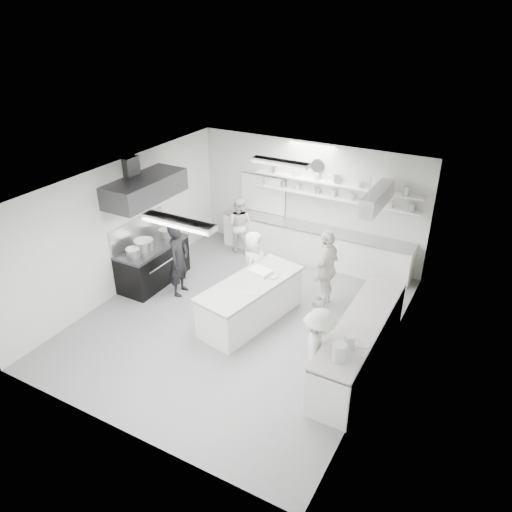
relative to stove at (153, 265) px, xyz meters
The scene contains 27 objects.
floor 2.67m from the stove, ahead, with size 6.00×7.00×0.02m, color gray.
ceiling 3.67m from the stove, ahead, with size 6.00×7.00×0.02m, color white.
wall_back 4.18m from the stove, 50.01° to the left, with size 6.00×0.04×3.00m, color beige.
wall_front 4.80m from the stove, 56.31° to the right, with size 6.00×0.04×3.00m, color beige.
wall_left 1.19m from the stove, 135.00° to the right, with size 0.04×7.00×3.00m, color beige.
wall_right 5.71m from the stove, ahead, with size 0.04×7.00×3.00m, color beige.
stove is the anchor object (origin of this frame).
exhaust_hood 1.90m from the stove, 90.00° to the right, with size 0.85×2.00×0.50m, color #363639.
back_counter 4.03m from the stove, 43.99° to the left, with size 5.00×0.60×0.92m, color white.
shelf_lower 4.63m from the stove, 41.99° to the left, with size 4.20×0.26×0.04m, color white.
shelf_upper 4.74m from the stove, 41.99° to the left, with size 4.20×0.26×0.04m, color white.
pass_through_window 3.49m from the stove, 67.12° to the left, with size 1.30×0.04×1.00m, color black.
wall_clock 4.60m from the stove, 47.54° to the left, with size 0.32×0.32×0.05m, color white.
right_counter 5.28m from the stove, ahead, with size 0.74×3.30×0.94m, color white.
pot_rack 5.35m from the stove, 23.50° to the left, with size 0.30×1.60×0.40m, color #B1B1B1.
light_fixture_front 4.22m from the stove, 40.24° to the right, with size 1.30×0.25×0.10m, color white.
light_fixture_rear 3.86m from the stove, 28.30° to the left, with size 1.30×0.25×0.10m, color white.
prep_island 2.82m from the stove, ahead, with size 0.88×2.37×0.87m, color white.
stove_pot 0.65m from the stove, 90.00° to the right, with size 0.44×0.44×0.28m, color #B1B1B1.
cook_stove 0.96m from the stove, ahead, with size 0.63×0.41×1.72m, color black.
cook_back 2.58m from the stove, 68.16° to the left, with size 0.74×0.58×1.52m, color silver.
cook_island_left 2.45m from the stove, 16.08° to the left, with size 0.75×0.49×1.53m, color silver.
cook_island_right 4.08m from the stove, 14.69° to the left, with size 1.05×0.44×1.79m, color silver.
cook_right 5.01m from the stove, 16.94° to the right, with size 1.00×0.57×1.55m, color silver.
bowl_island_a 3.11m from the stove, ahead, with size 0.29×0.29×0.07m, color #B1B1B1.
bowl_island_b 3.09m from the stove, 12.96° to the right, with size 0.22×0.22×0.07m, color white.
bowl_right 5.62m from the stove, 12.86° to the right, with size 0.21×0.21×0.05m, color white.
Camera 1 is at (4.46, -7.41, 6.04)m, focal length 34.67 mm.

